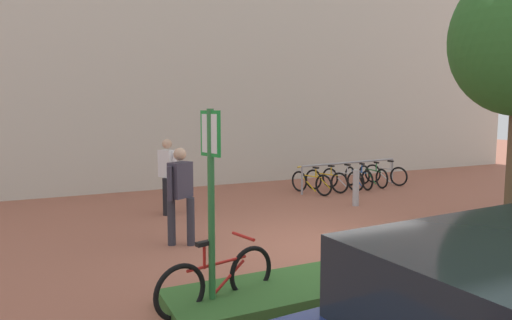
% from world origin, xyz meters
% --- Properties ---
extents(ground_plane, '(60.00, 60.00, 0.00)m').
position_xyz_m(ground_plane, '(0.00, 0.00, 0.00)').
color(ground_plane, '#9E5B47').
extents(building_facade, '(28.00, 1.20, 10.00)m').
position_xyz_m(building_facade, '(0.00, 7.59, 5.00)').
color(building_facade, beige).
rests_on(building_facade, ground).
extents(planter_strip, '(7.00, 1.10, 0.16)m').
position_xyz_m(planter_strip, '(0.48, -1.50, 0.08)').
color(planter_strip, '#336028').
rests_on(planter_strip, ground).
extents(parking_sign_post, '(0.12, 0.36, 2.38)m').
position_xyz_m(parking_sign_post, '(-2.49, -1.50, 1.56)').
color(parking_sign_post, '#2D7238').
rests_on(parking_sign_post, ground).
extents(bike_at_sign, '(1.65, 0.53, 0.86)m').
position_xyz_m(bike_at_sign, '(-2.39, -1.45, 0.35)').
color(bike_at_sign, black).
rests_on(bike_at_sign, ground).
extents(bike_rack_cluster, '(3.74, 1.88, 0.83)m').
position_xyz_m(bike_rack_cluster, '(4.20, 4.61, 0.35)').
color(bike_rack_cluster, '#99999E').
rests_on(bike_rack_cluster, ground).
extents(bollard_steel, '(0.16, 0.16, 0.90)m').
position_xyz_m(bollard_steel, '(2.78, 2.55, 0.45)').
color(bollard_steel, '#ADADB2').
rests_on(bollard_steel, ground).
extents(person_casual_tan, '(0.38, 0.57, 1.72)m').
position_xyz_m(person_casual_tan, '(-1.65, 3.71, 0.98)').
color(person_casual_tan, black).
rests_on(person_casual_tan, ground).
extents(person_suited_navy, '(0.54, 0.41, 1.72)m').
position_xyz_m(person_suited_navy, '(-2.07, 1.21, 0.98)').
color(person_suited_navy, '#2D2D38').
rests_on(person_suited_navy, ground).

